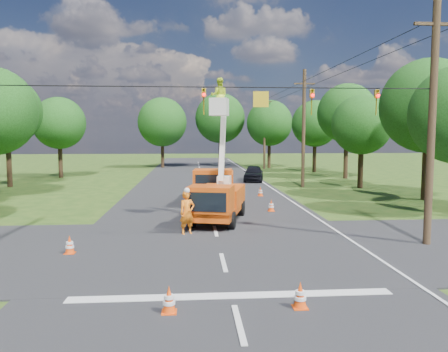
{
  "coord_description": "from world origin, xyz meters",
  "views": [
    {
      "loc": [
        -1.09,
        -14.85,
        4.48
      ],
      "look_at": [
        0.4,
        5.02,
        2.6
      ],
      "focal_mm": 35.0,
      "sensor_mm": 36.0,
      "label": 1
    }
  ],
  "objects": [
    {
      "name": "tree_left_f",
      "position": [
        -14.8,
        32.0,
        5.69
      ],
      "size": [
        5.4,
        5.4,
        8.4
      ],
      "color": "#382616",
      "rests_on": "ground"
    },
    {
      "name": "distant_car",
      "position": [
        4.93,
        26.99,
        0.77
      ],
      "size": [
        2.59,
        4.75,
        1.53
      ],
      "primitive_type": "imported",
      "rotation": [
        0.0,
        0.0,
        -0.18
      ],
      "color": "black",
      "rests_on": "ground"
    },
    {
      "name": "traffic_cone_2",
      "position": [
        0.29,
        7.01,
        0.36
      ],
      "size": [
        0.38,
        0.38,
        0.71
      ],
      "color": "#EB450C",
      "rests_on": "ground"
    },
    {
      "name": "tree_right_c",
      "position": [
        13.2,
        21.0,
        5.31
      ],
      "size": [
        5.0,
        5.0,
        7.83
      ],
      "color": "#382616",
      "rests_on": "ground"
    },
    {
      "name": "ground",
      "position": [
        0.0,
        20.0,
        0.0
      ],
      "size": [
        140.0,
        140.0,
        0.0
      ],
      "primitive_type": "plane",
      "color": "#234514",
      "rests_on": "ground"
    },
    {
      "name": "road_cross",
      "position": [
        0.0,
        2.0,
        0.0
      ],
      "size": [
        56.0,
        10.0,
        0.07
      ],
      "primitive_type": "cube",
      "color": "black",
      "rests_on": "ground"
    },
    {
      "name": "tree_right_d",
      "position": [
        14.8,
        29.0,
        6.68
      ],
      "size": [
        6.0,
        6.0,
        9.7
      ],
      "color": "#382616",
      "rests_on": "ground"
    },
    {
      "name": "edge_line",
      "position": [
        5.6,
        20.0,
        0.0
      ],
      "size": [
        0.12,
        90.0,
        0.02
      ],
      "primitive_type": "cube",
      "color": "silver",
      "rests_on": "ground"
    },
    {
      "name": "traffic_cone_1",
      "position": [
        1.68,
        -4.14,
        0.36
      ],
      "size": [
        0.38,
        0.38,
        0.71
      ],
      "color": "#EB450C",
      "rests_on": "ground"
    },
    {
      "name": "tree_far_b",
      "position": [
        3.0,
        47.0,
        6.81
      ],
      "size": [
        7.0,
        7.0,
        10.32
      ],
      "color": "#382616",
      "rests_on": "ground"
    },
    {
      "name": "tree_left_e",
      "position": [
        -16.8,
        24.0,
        6.49
      ],
      "size": [
        5.8,
        5.8,
        9.41
      ],
      "color": "#382616",
      "rests_on": "ground"
    },
    {
      "name": "stop_bar",
      "position": [
        0.0,
        -3.2,
        0.0
      ],
      "size": [
        9.0,
        0.45,
        0.02
      ],
      "primitive_type": "cube",
      "color": "silver",
      "rests_on": "ground"
    },
    {
      "name": "traffic_cone_4",
      "position": [
        -5.68,
        1.61,
        0.36
      ],
      "size": [
        0.38,
        0.38,
        0.71
      ],
      "color": "#EB450C",
      "rests_on": "ground"
    },
    {
      "name": "pole_right_near",
      "position": [
        8.5,
        2.0,
        5.11
      ],
      "size": [
        1.8,
        0.3,
        10.0
      ],
      "color": "#4C3823",
      "rests_on": "ground"
    },
    {
      "name": "tree_right_b",
      "position": [
        15.0,
        14.0,
        6.43
      ],
      "size": [
        6.4,
        6.4,
        9.65
      ],
      "color": "#382616",
      "rests_on": "ground"
    },
    {
      "name": "traffic_cone_0",
      "position": [
        -1.67,
        -4.19,
        0.36
      ],
      "size": [
        0.38,
        0.38,
        0.71
      ],
      "color": "#EB450C",
      "rests_on": "ground"
    },
    {
      "name": "road_main",
      "position": [
        0.0,
        20.0,
        0.0
      ],
      "size": [
        12.0,
        100.0,
        0.06
      ],
      "primitive_type": "cube",
      "color": "black",
      "rests_on": "ground"
    },
    {
      "name": "traffic_cone_6",
      "position": [
        3.93,
        16.48,
        0.36
      ],
      "size": [
        0.38,
        0.38,
        0.71
      ],
      "color": "#EB450C",
      "rests_on": "ground"
    },
    {
      "name": "second_truck",
      "position": [
        0.41,
        13.71,
        1.23
      ],
      "size": [
        3.03,
        6.54,
        2.37
      ],
      "rotation": [
        0.0,
        0.0,
        -0.1
      ],
      "color": "#D54C0F",
      "rests_on": "ground"
    },
    {
      "name": "pole_right_mid",
      "position": [
        8.5,
        22.0,
        5.11
      ],
      "size": [
        1.8,
        0.3,
        10.0
      ],
      "color": "#4C3823",
      "rests_on": "ground"
    },
    {
      "name": "signal_span",
      "position": [
        2.23,
        1.99,
        5.88
      ],
      "size": [
        18.0,
        0.29,
        1.07
      ],
      "color": "black",
      "rests_on": "ground"
    },
    {
      "name": "tree_far_a",
      "position": [
        -5.0,
        45.0,
        6.19
      ],
      "size": [
        6.6,
        6.6,
        9.5
      ],
      "color": "#382616",
      "rests_on": "ground"
    },
    {
      "name": "tree_far_c",
      "position": [
        9.5,
        44.0,
        6.06
      ],
      "size": [
        6.2,
        6.2,
        9.18
      ],
      "color": "#382616",
      "rests_on": "ground"
    },
    {
      "name": "tree_right_e",
      "position": [
        13.8,
        37.0,
        5.81
      ],
      "size": [
        5.6,
        5.6,
        8.63
      ],
      "color": "#382616",
      "rests_on": "ground"
    },
    {
      "name": "traffic_cone_3",
      "position": [
        3.55,
        10.09,
        0.36
      ],
      "size": [
        0.38,
        0.38,
        0.71
      ],
      "color": "#EB450C",
      "rests_on": "ground"
    },
    {
      "name": "ground_worker",
      "position": [
        -1.3,
        4.58,
        0.99
      ],
      "size": [
        0.85,
        0.74,
        1.98
      ],
      "primitive_type": "imported",
      "rotation": [
        0.0,
        0.0,
        0.44
      ],
      "color": "#FF5915",
      "rests_on": "ground"
    },
    {
      "name": "pole_right_far",
      "position": [
        8.5,
        42.0,
        5.11
      ],
      "size": [
        1.8,
        0.3,
        10.0
      ],
      "color": "#4C3823",
      "rests_on": "ground"
    },
    {
      "name": "bucket_truck",
      "position": [
        0.25,
        7.28,
        1.61
      ],
      "size": [
        3.34,
        5.91,
        7.38
      ],
      "rotation": [
        0.0,
        0.0,
        -0.24
      ],
      "color": "#D54C0F",
      "rests_on": "ground"
    }
  ]
}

